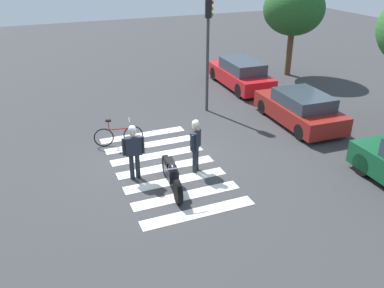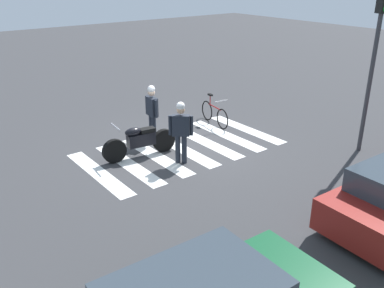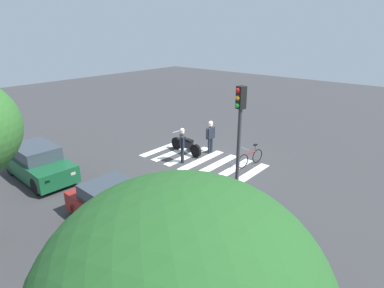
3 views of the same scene
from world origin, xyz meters
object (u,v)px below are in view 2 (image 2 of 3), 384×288
officer_by_motorcycle (181,129)px  traffic_light_pole (376,46)px  leaning_bicycle (214,114)px  officer_on_foot (152,109)px  police_motorcycle (140,141)px

officer_by_motorcycle → traffic_light_pole: size_ratio=0.38×
leaning_bicycle → officer_by_motorcycle: bearing=33.6°
leaning_bicycle → officer_on_foot: size_ratio=0.97×
police_motorcycle → officer_by_motorcycle: size_ratio=1.26×
officer_by_motorcycle → traffic_light_pole: (-4.71, 2.51, 2.05)m
officer_by_motorcycle → officer_on_foot: bearing=-98.6°
police_motorcycle → leaning_bicycle: (-3.44, -0.79, -0.09)m
officer_by_motorcycle → traffic_light_pole: 5.72m
police_motorcycle → leaning_bicycle: size_ratio=1.29×
leaning_bicycle → officer_by_motorcycle: 3.36m
police_motorcycle → officer_on_foot: size_ratio=1.25×
leaning_bicycle → traffic_light_pole: traffic_light_pole is taller
police_motorcycle → officer_by_motorcycle: (-0.68, 1.04, 0.54)m
police_motorcycle → leaning_bicycle: 3.53m
police_motorcycle → traffic_light_pole: bearing=146.6°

